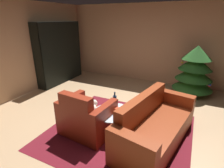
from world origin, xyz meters
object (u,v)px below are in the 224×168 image
object	(u,v)px
coffee_table	(113,114)
bottle_on_table	(115,101)
book_stack_on_table	(116,110)
armchair_red	(86,118)
couch_red	(155,127)
decorated_tree	(194,71)
bookshelf_unit	(62,53)

from	to	relation	value
coffee_table	bottle_on_table	bearing A→B (deg)	107.58
coffee_table	book_stack_on_table	world-z (taller)	book_stack_on_table
armchair_red	bottle_on_table	bearing A→B (deg)	48.90
armchair_red	coffee_table	size ratio (longest dim) A/B	1.32
coffee_table	couch_red	bearing A→B (deg)	5.79
armchair_red	decorated_tree	xyz separation A→B (m)	(1.73, 2.92, 0.40)
couch_red	book_stack_on_table	size ratio (longest dim) A/B	9.16
book_stack_on_table	bottle_on_table	size ratio (longest dim) A/B	0.71
couch_red	coffee_table	distance (m)	0.79
bookshelf_unit	couch_red	bearing A→B (deg)	-28.02
bookshelf_unit	bottle_on_table	bearing A→B (deg)	-32.96
armchair_red	couch_red	distance (m)	1.28
book_stack_on_table	armchair_red	bearing A→B (deg)	-151.82
couch_red	book_stack_on_table	world-z (taller)	couch_red
bookshelf_unit	book_stack_on_table	bearing A→B (deg)	-34.50
coffee_table	book_stack_on_table	distance (m)	0.09
coffee_table	bottle_on_table	xyz separation A→B (m)	(-0.06, 0.20, 0.16)
coffee_table	book_stack_on_table	xyz separation A→B (m)	(0.04, 0.02, 0.08)
bookshelf_unit	coffee_table	world-z (taller)	bookshelf_unit
couch_red	bookshelf_unit	bearing A→B (deg)	151.98
bookshelf_unit	bottle_on_table	size ratio (longest dim) A/B	6.31
armchair_red	book_stack_on_table	xyz separation A→B (m)	(0.49, 0.27, 0.17)
couch_red	bottle_on_table	xyz separation A→B (m)	(-0.84, 0.12, 0.27)
couch_red	bottle_on_table	bearing A→B (deg)	171.94
coffee_table	armchair_red	bearing A→B (deg)	-151.26
couch_red	decorated_tree	bearing A→B (deg)	79.08
armchair_red	bottle_on_table	size ratio (longest dim) A/B	3.15
couch_red	armchair_red	bearing A→B (deg)	-165.13
bookshelf_unit	armchair_red	bearing A→B (deg)	-43.07
coffee_table	bottle_on_table	distance (m)	0.27
book_stack_on_table	coffee_table	bearing A→B (deg)	-158.17
bookshelf_unit	armchair_red	world-z (taller)	bookshelf_unit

